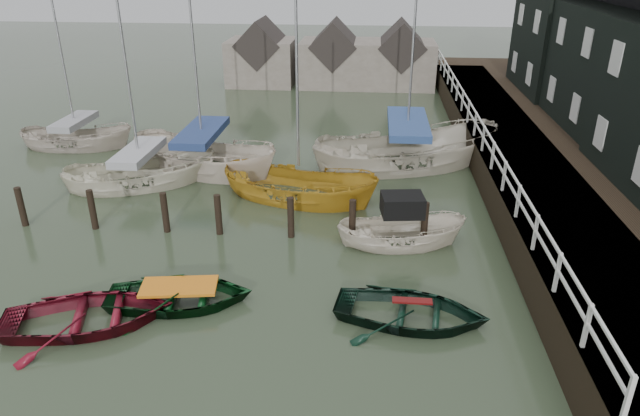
# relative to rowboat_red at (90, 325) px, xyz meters

# --- Properties ---
(ground) EXTENTS (120.00, 120.00, 0.00)m
(ground) POSITION_rel_rowboat_red_xyz_m (3.18, 2.27, 0.00)
(ground) COLOR #293522
(ground) RESTS_ON ground
(pier) EXTENTS (3.04, 32.00, 2.70)m
(pier) POSITION_rel_rowboat_red_xyz_m (12.66, 12.27, 0.71)
(pier) COLOR black
(pier) RESTS_ON ground
(land_strip) EXTENTS (14.00, 38.00, 1.50)m
(land_strip) POSITION_rel_rowboat_red_xyz_m (18.18, 12.27, 0.00)
(land_strip) COLOR black
(land_strip) RESTS_ON ground
(mooring_pilings) EXTENTS (13.72, 0.22, 1.80)m
(mooring_pilings) POSITION_rel_rowboat_red_xyz_m (2.07, 5.27, 0.50)
(mooring_pilings) COLOR black
(mooring_pilings) RESTS_ON ground
(far_sheds) EXTENTS (14.00, 4.08, 4.39)m
(far_sheds) POSITION_rel_rowboat_red_xyz_m (4.02, 28.27, 1.86)
(far_sheds) COLOR #665B51
(far_sheds) RESTS_ON ground
(rowboat_red) EXTENTS (4.82, 4.03, 0.86)m
(rowboat_red) POSITION_rel_rowboat_red_xyz_m (0.00, 0.00, 0.00)
(rowboat_red) COLOR #5E0D1A
(rowboat_red) RESTS_ON ground
(rowboat_green) EXTENTS (4.18, 3.26, 0.79)m
(rowboat_green) POSITION_rel_rowboat_red_xyz_m (1.98, 1.14, 0.00)
(rowboat_green) COLOR black
(rowboat_green) RESTS_ON ground
(rowboat_dkgreen) EXTENTS (4.22, 3.28, 0.80)m
(rowboat_dkgreen) POSITION_rel_rowboat_red_xyz_m (8.07, 0.94, 0.00)
(rowboat_dkgreen) COLOR black
(rowboat_dkgreen) RESTS_ON ground
(motorboat) EXTENTS (4.23, 2.03, 2.43)m
(motorboat) POSITION_rel_rowboat_red_xyz_m (7.94, 5.04, 0.11)
(motorboat) COLOR beige
(motorboat) RESTS_ON ground
(sailboat_a) EXTENTS (6.31, 4.38, 10.54)m
(sailboat_a) POSITION_rel_rowboat_red_xyz_m (-2.19, 9.21, 0.06)
(sailboat_a) COLOR beige
(sailboat_a) RESTS_ON ground
(sailboat_b) EXTENTS (7.79, 5.37, 11.30)m
(sailboat_b) POSITION_rel_rowboat_red_xyz_m (-0.18, 11.10, 0.06)
(sailboat_b) COLOR beige
(sailboat_b) RESTS_ON ground
(sailboat_c) EXTENTS (6.68, 4.10, 10.84)m
(sailboat_c) POSITION_rel_rowboat_red_xyz_m (4.24, 8.45, 0.01)
(sailboat_c) COLOR #B48521
(sailboat_c) RESTS_ON ground
(sailboat_d) EXTENTS (8.87, 5.49, 13.08)m
(sailboat_d) POSITION_rel_rowboat_red_xyz_m (8.42, 12.43, 0.06)
(sailboat_d) COLOR beige
(sailboat_d) RESTS_ON ground
(sailboat_e) EXTENTS (5.48, 2.31, 8.81)m
(sailboat_e) POSITION_rel_rowboat_red_xyz_m (-7.03, 13.55, 0.06)
(sailboat_e) COLOR #BCAEA0
(sailboat_e) RESTS_ON ground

